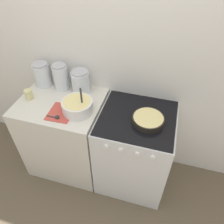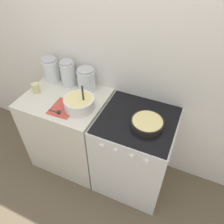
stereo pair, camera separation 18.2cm
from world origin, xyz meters
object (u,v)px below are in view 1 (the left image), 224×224
stove (134,150)px  tin_can (29,94)px  storage_jar_left (42,76)px  mixing_bowl (77,106)px  storage_jar_middle (61,78)px  storage_jar_right (81,83)px  baking_pan (148,120)px

stove → tin_can: bearing=-178.1°
storage_jar_left → mixing_bowl: bearing=-30.1°
stove → storage_jar_middle: (-0.80, 0.21, 0.56)m
stove → storage_jar_middle: size_ratio=3.55×
mixing_bowl → storage_jar_right: bearing=106.0°
mixing_bowl → storage_jar_left: 0.56m
storage_jar_middle → tin_can: size_ratio=2.72×
mixing_bowl → stove: bearing=8.0°
storage_jar_left → tin_can: bearing=-94.1°
storage_jar_middle → storage_jar_left: bearing=180.0°
baking_pan → tin_can: (-1.10, 0.01, 0.02)m
storage_jar_middle → tin_can: 0.33m
storage_jar_right → mixing_bowl: bearing=-74.0°
mixing_bowl → storage_jar_middle: bearing=135.2°
mixing_bowl → baking_pan: bearing=3.2°
storage_jar_left → storage_jar_right: size_ratio=1.07×
storage_jar_left → storage_jar_middle: 0.20m
storage_jar_middle → tin_can: bearing=-132.3°
storage_jar_middle → storage_jar_right: size_ratio=1.14×
storage_jar_left → stove: bearing=-11.8°
stove → storage_jar_middle: storage_jar_middle is taller
storage_jar_left → tin_can: storage_jar_left is taller
storage_jar_left → tin_can: size_ratio=2.55×
stove → mixing_bowl: mixing_bowl is taller
mixing_bowl → baking_pan: (0.61, 0.03, -0.03)m
mixing_bowl → storage_jar_right: 0.29m
stove → storage_jar_right: 0.83m
storage_jar_middle → tin_can: (-0.22, -0.24, -0.06)m
storage_jar_middle → storage_jar_right: (0.20, 0.00, -0.01)m
tin_can → storage_jar_left: bearing=85.9°
mixing_bowl → storage_jar_middle: 0.40m
stove → storage_jar_right: bearing=160.8°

